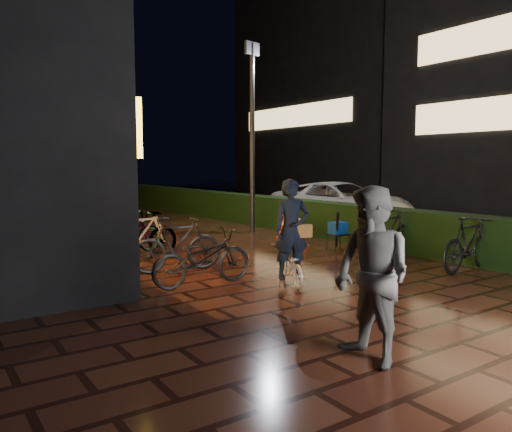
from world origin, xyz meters
TOP-DOWN VIEW (x-y plane):
  - ground at (0.00, 0.00)m, footprint 80.00×80.00m
  - asphalt_road at (9.00, 5.00)m, footprint 11.00×60.00m
  - hedge at (3.30, 8.00)m, footprint 0.70×20.00m
  - bystander_person at (-2.41, -3.14)m, footprint 0.77×0.95m
  - van at (5.81, 5.84)m, footprint 3.13×5.48m
  - far_buildings at (17.23, 9.61)m, footprint 9.08×31.00m
  - lamp_post_hedge at (2.12, 5.81)m, footprint 0.54×0.18m
  - lamp_post_sf at (-3.15, 7.97)m, footprint 0.47×0.23m
  - cyclist at (-1.00, -0.02)m, footprint 0.84×1.34m
  - traffic_barrier at (2.00, 3.73)m, footprint 0.91×1.66m
  - cart_assembly at (2.12, 2.10)m, footprint 0.56×0.53m
  - parked_bikes_storefront at (-2.27, 2.70)m, footprint 2.04×4.36m
  - parked_bikes_hedge at (2.43, -0.17)m, footprint 1.96×2.51m

SIDE VIEW (x-z plane):
  - ground at x=0.00m, z-range 0.00..0.00m
  - asphalt_road at x=9.00m, z-range 0.00..0.01m
  - traffic_barrier at x=2.00m, z-range 0.00..0.68m
  - cart_assembly at x=2.12m, z-range 0.01..0.97m
  - hedge at x=3.30m, z-range 0.00..1.00m
  - parked_bikes_storefront at x=-2.27m, z-range -0.03..1.04m
  - parked_bikes_hedge at x=2.43m, z-range 0.00..1.07m
  - cyclist at x=-1.00m, z-range -0.23..1.58m
  - van at x=5.81m, z-range 0.01..1.45m
  - bystander_person at x=-2.41m, z-range 0.00..1.85m
  - lamp_post_sf at x=-3.15m, z-range 0.25..5.20m
  - lamp_post_hedge at x=2.12m, z-range 0.28..5.89m
  - far_buildings at x=17.23m, z-range -0.53..13.47m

